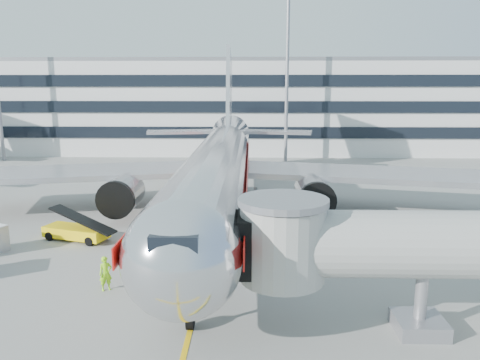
{
  "coord_description": "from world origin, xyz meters",
  "views": [
    {
      "loc": [
        2.77,
        -27.86,
        11.0
      ],
      "look_at": [
        1.94,
        7.38,
        4.0
      ],
      "focal_mm": 35.0,
      "sensor_mm": 36.0,
      "label": 1
    }
  ],
  "objects": [
    {
      "name": "ground",
      "position": [
        0.0,
        0.0,
        0.0
      ],
      "size": [
        180.0,
        180.0,
        0.0
      ],
      "primitive_type": "plane",
      "color": "gray",
      "rests_on": "ground"
    },
    {
      "name": "lead_in_line",
      "position": [
        0.0,
        10.0,
        0.01
      ],
      "size": [
        0.25,
        70.0,
        0.01
      ],
      "primitive_type": "cube",
      "color": "yellow",
      "rests_on": "ground"
    },
    {
      "name": "main_jet",
      "position": [
        0.0,
        11.72,
        4.23
      ],
      "size": [
        50.95,
        48.7,
        16.06
      ],
      "color": "silver",
      "rests_on": "ground"
    },
    {
      "name": "jet_bridge",
      "position": [
        12.18,
        -8.0,
        3.87
      ],
      "size": [
        17.8,
        4.5,
        7.0
      ],
      "color": "silver",
      "rests_on": "ground"
    },
    {
      "name": "terminal",
      "position": [
        0.0,
        57.95,
        7.8
      ],
      "size": [
        150.0,
        24.25,
        15.6
      ],
      "color": "silver",
      "rests_on": "ground"
    },
    {
      "name": "light_mast_centre",
      "position": [
        8.0,
        42.0,
        14.88
      ],
      "size": [
        2.4,
        1.2,
        25.45
      ],
      "color": "gray",
      "rests_on": "ground"
    },
    {
      "name": "belt_loader",
      "position": [
        -10.01,
        4.67,
        0.69
      ],
      "size": [
        5.16,
        3.19,
        2.42
      ],
      "color": "yellow",
      "rests_on": "ground"
    },
    {
      "name": "ramp_worker",
      "position": [
        -5.18,
        -3.89,
        0.97
      ],
      "size": [
        0.84,
        0.76,
        1.93
      ],
      "primitive_type": "imported",
      "rotation": [
        0.0,
        0.0,
        0.54
      ],
      "color": "#90E317",
      "rests_on": "ground"
    }
  ]
}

